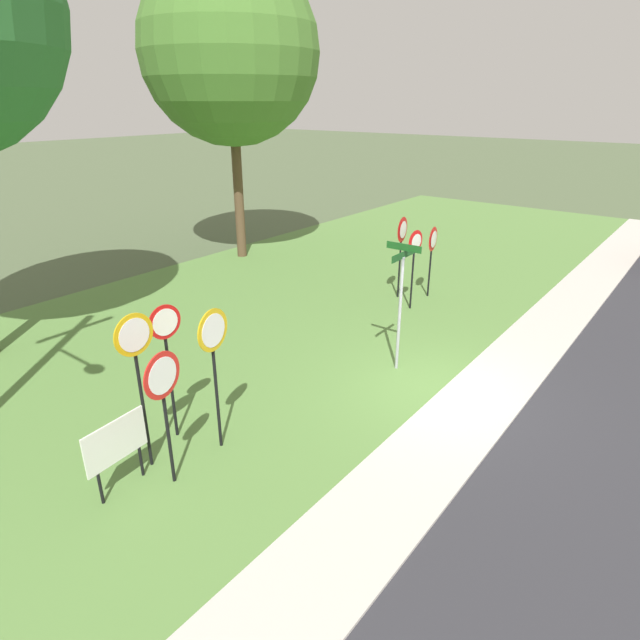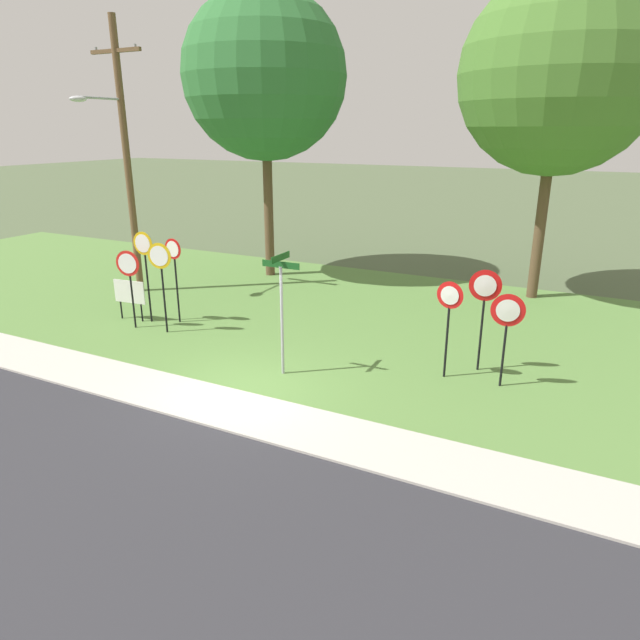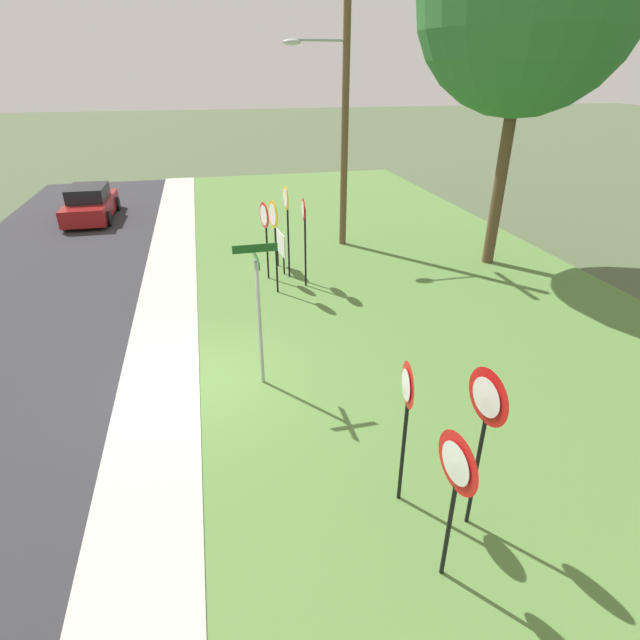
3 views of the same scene
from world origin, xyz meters
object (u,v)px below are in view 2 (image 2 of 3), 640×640
at_px(stop_sign_near_right, 145,257).
at_px(street_name_post, 282,304).
at_px(yield_sign_far_left, 484,296).
at_px(stop_sign_far_left, 174,264).
at_px(yield_sign_near_right, 449,308).
at_px(yield_sign_near_left, 507,319).
at_px(utility_pole, 123,152).
at_px(stop_sign_near_left, 129,272).
at_px(oak_tree_left, 265,76).
at_px(oak_tree_right, 559,74).
at_px(notice_board, 130,294).
at_px(stop_sign_far_center, 161,268).

distance_m(stop_sign_near_right, street_name_post, 5.78).
bearing_deg(yield_sign_far_left, stop_sign_far_left, 175.71).
bearing_deg(yield_sign_near_right, yield_sign_near_left, 11.88).
bearing_deg(stop_sign_near_right, utility_pole, 137.94).
bearing_deg(street_name_post, yield_sign_near_right, 22.71).
distance_m(stop_sign_near_left, stop_sign_far_left, 1.31).
bearing_deg(yield_sign_near_left, stop_sign_far_left, 171.37).
relative_size(stop_sign_near_left, yield_sign_far_left, 0.92).
distance_m(yield_sign_near_right, utility_pole, 12.53).
relative_size(stop_sign_near_left, oak_tree_left, 0.22).
relative_size(yield_sign_near_right, oak_tree_right, 0.23).
relative_size(stop_sign_near_left, stop_sign_far_left, 0.90).
xyz_separation_m(yield_sign_near_right, notice_board, (-9.74, -0.18, -0.90)).
xyz_separation_m(stop_sign_far_left, notice_board, (-1.45, -0.48, -1.00)).
height_order(yield_sign_far_left, oak_tree_left, oak_tree_left).
xyz_separation_m(stop_sign_far_center, yield_sign_near_right, (8.02, 0.58, -0.18)).
height_order(utility_pole, notice_board, utility_pole).
distance_m(stop_sign_near_left, oak_tree_left, 9.31).
xyz_separation_m(stop_sign_near_right, oak_tree_left, (0.17, 6.69, 5.42)).
relative_size(stop_sign_near_right, yield_sign_near_right, 1.18).
relative_size(utility_pole, oak_tree_right, 0.88).
bearing_deg(stop_sign_far_left, yield_sign_far_left, 7.16).
relative_size(yield_sign_near_right, notice_board, 1.88).
bearing_deg(stop_sign_far_center, notice_board, 157.04).
height_order(stop_sign_far_center, notice_board, stop_sign_far_center).
height_order(notice_board, oak_tree_left, oak_tree_left).
relative_size(stop_sign_near_right, oak_tree_right, 0.27).
bearing_deg(yield_sign_far_left, yield_sign_near_right, -136.15).
xyz_separation_m(yield_sign_far_left, utility_pole, (-12.53, 1.54, 2.99)).
distance_m(stop_sign_near_right, stop_sign_far_left, 0.90).
xyz_separation_m(stop_sign_near_left, yield_sign_near_right, (9.13, 0.69, 0.04)).
distance_m(stop_sign_near_right, yield_sign_near_left, 10.39).
bearing_deg(yield_sign_near_right, stop_sign_near_right, -171.26).
relative_size(stop_sign_near_left, street_name_post, 0.79).
xyz_separation_m(yield_sign_near_left, yield_sign_near_right, (-1.29, -0.08, 0.10)).
bearing_deg(yield_sign_near_right, notice_board, -170.52).
distance_m(stop_sign_far_center, utility_pole, 5.68).
distance_m(yield_sign_near_left, oak_tree_right, 9.75).
bearing_deg(oak_tree_left, utility_pole, -124.50).
distance_m(yield_sign_near_left, yield_sign_far_left, 0.99).
bearing_deg(yield_sign_far_left, street_name_post, -158.11).
bearing_deg(stop_sign_near_right, yield_sign_near_left, -1.12).
relative_size(stop_sign_near_right, street_name_post, 0.94).
distance_m(stop_sign_far_center, yield_sign_near_right, 8.04).
height_order(stop_sign_near_left, street_name_post, street_name_post).
distance_m(street_name_post, oak_tree_left, 11.34).
bearing_deg(utility_pole, stop_sign_near_right, -40.25).
height_order(stop_sign_near_right, yield_sign_near_right, stop_sign_near_right).
bearing_deg(yield_sign_near_right, oak_tree_left, 151.79).
bearing_deg(street_name_post, oak_tree_right, 64.01).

